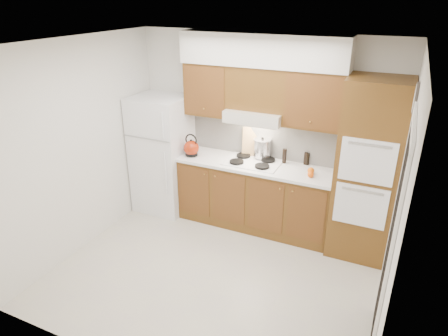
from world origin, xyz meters
The scene contains 26 objects.
floor centered at (0.00, 0.00, 0.00)m, with size 3.60×3.60×0.00m, color #B9B1A2.
ceiling centered at (0.00, 0.00, 2.60)m, with size 3.60×3.60×0.00m, color white.
wall_back centered at (0.00, 1.50, 1.30)m, with size 3.60×0.02×2.60m, color silver.
wall_left centered at (-1.80, 0.00, 1.30)m, with size 0.02×3.00×2.60m, color silver.
wall_right centered at (1.80, 0.00, 1.30)m, with size 0.02×3.00×2.60m, color silver.
fridge centered at (-1.41, 1.14, 0.86)m, with size 0.75×0.72×1.72m, color white.
base_cabinets centered at (0.02, 1.20, 0.45)m, with size 2.11×0.60×0.90m, color brown.
countertop centered at (0.03, 1.19, 0.92)m, with size 2.13×0.62×0.04m, color white.
backsplash centered at (0.02, 1.49, 1.22)m, with size 2.11×0.03×0.56m, color white.
oven_cabinet centered at (1.44, 1.18, 1.10)m, with size 0.70×0.65×2.20m, color brown.
upper_cab_left centered at (-0.71, 1.33, 1.85)m, with size 0.63×0.33×0.70m, color brown.
upper_cab_right centered at (0.72, 1.33, 1.85)m, with size 0.73×0.33×0.70m, color brown.
range_hood centered at (-0.02, 1.27, 1.57)m, with size 0.75×0.45×0.15m, color silver.
upper_cab_over_hood centered at (-0.02, 1.33, 1.92)m, with size 0.75×0.33×0.55m, color brown.
soffit centered at (0.03, 1.32, 2.40)m, with size 2.13×0.36×0.40m, color silver.
cooktop centered at (-0.02, 1.21, 0.95)m, with size 0.74×0.50×0.01m, color white.
doorway centered at (1.79, -0.35, 1.05)m, with size 0.02×0.90×2.10m, color black.
wall_clock centered at (1.79, 0.55, 2.15)m, with size 0.30×0.30×0.02m, color #3F3833.
kettle centered at (-0.89, 1.08, 1.06)m, with size 0.21×0.21×0.21m, color #95230A.
cutting_board centered at (-0.11, 1.45, 1.14)m, with size 0.31×0.02×0.41m, color tan.
stock_pot centered at (0.04, 1.40, 1.09)m, with size 0.23×0.23×0.24m, color silver.
condiment_a centered at (0.36, 1.38, 1.04)m, with size 0.06×0.06×0.20m, color black.
condiment_b centered at (0.64, 1.45, 1.02)m, with size 0.05×0.05×0.17m, color black.
condiment_c centered at (0.66, 1.45, 1.02)m, with size 0.06×0.06×0.16m, color black.
orange_near centered at (0.77, 1.17, 0.98)m, with size 0.09×0.09×0.09m, color #F65A0C.
orange_far centered at (0.80, 1.07, 0.98)m, with size 0.08×0.08×0.08m, color #F1540C.
Camera 1 is at (1.69, -3.45, 3.03)m, focal length 32.00 mm.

